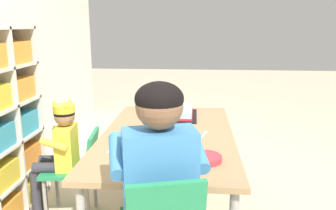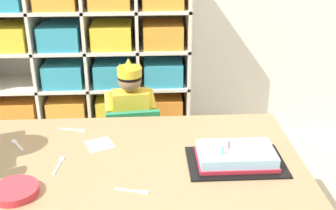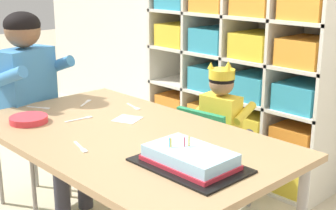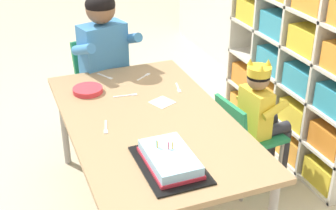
# 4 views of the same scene
# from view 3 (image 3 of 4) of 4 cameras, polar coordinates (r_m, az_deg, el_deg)

# --- Properties ---
(storage_cubby_shelf) EXTENTS (1.35, 0.38, 1.30)m
(storage_cubby_shelf) POSITION_cam_3_polar(r_m,az_deg,el_deg) (3.10, 8.68, 3.12)
(storage_cubby_shelf) COLOR silver
(storage_cubby_shelf) RESTS_ON ground
(activity_table) EXTENTS (1.46, 0.85, 0.62)m
(activity_table) POSITION_cam_3_polar(r_m,az_deg,el_deg) (2.09, -5.10, -4.71)
(activity_table) COLOR #A37F56
(activity_table) RESTS_ON ground
(classroom_chair_blue) EXTENTS (0.35, 0.38, 0.61)m
(classroom_chair_blue) POSITION_cam_3_polar(r_m,az_deg,el_deg) (2.57, 5.43, -5.30)
(classroom_chair_blue) COLOR #238451
(classroom_chair_blue) RESTS_ON ground
(child_with_crown) EXTENTS (0.31, 0.31, 0.84)m
(child_with_crown) POSITION_cam_3_polar(r_m,az_deg,el_deg) (2.61, 6.88, -1.57)
(child_with_crown) COLOR yellow
(child_with_crown) RESTS_ON ground
(classroom_chair_adult_side) EXTENTS (0.42, 0.40, 0.75)m
(classroom_chair_adult_side) POSITION_cam_3_polar(r_m,az_deg,el_deg) (2.80, -17.00, -1.93)
(classroom_chair_adult_side) COLOR #238451
(classroom_chair_adult_side) RESTS_ON ground
(adult_helper_seated) EXTENTS (0.47, 0.45, 1.09)m
(adult_helper_seated) POSITION_cam_3_polar(r_m,az_deg,el_deg) (2.66, -15.67, 1.95)
(adult_helper_seated) COLOR #3D7FBC
(adult_helper_seated) RESTS_ON ground
(birthday_cake_on_tray) EXTENTS (0.41, 0.27, 0.10)m
(birthday_cake_on_tray) POSITION_cam_3_polar(r_m,az_deg,el_deg) (1.73, 2.64, -6.54)
(birthday_cake_on_tray) COLOR black
(birthday_cake_on_tray) RESTS_ON activity_table
(paper_plate_stack) EXTENTS (0.18, 0.18, 0.03)m
(paper_plate_stack) POSITION_cam_3_polar(r_m,az_deg,el_deg) (2.31, -16.44, -1.68)
(paper_plate_stack) COLOR #DB333D
(paper_plate_stack) RESTS_ON activity_table
(paper_napkin_square) EXTENTS (0.15, 0.15, 0.00)m
(paper_napkin_square) POSITION_cam_3_polar(r_m,az_deg,el_deg) (2.27, -4.93, -1.71)
(paper_napkin_square) COLOR white
(paper_napkin_square) RESTS_ON activity_table
(fork_scattered_mid_table) EXTENTS (0.03, 0.14, 0.00)m
(fork_scattered_mid_table) POSITION_cam_3_polar(r_m,az_deg,el_deg) (2.30, -10.50, -1.67)
(fork_scattered_mid_table) COLOR white
(fork_scattered_mid_table) RESTS_ON activity_table
(fork_beside_plate_stack) EXTENTS (0.13, 0.04, 0.00)m
(fork_beside_plate_stack) POSITION_cam_3_polar(r_m,az_deg,el_deg) (2.46, -4.14, -0.23)
(fork_beside_plate_stack) COLOR white
(fork_beside_plate_stack) RESTS_ON activity_table
(fork_at_table_front_edge) EXTENTS (0.13, 0.05, 0.00)m
(fork_at_table_front_edge) POSITION_cam_3_polar(r_m,az_deg,el_deg) (1.94, -10.45, -5.06)
(fork_at_table_front_edge) COLOR white
(fork_at_table_front_edge) RESTS_ON activity_table
(fork_near_child_seat) EXTENTS (0.09, 0.11, 0.00)m
(fork_near_child_seat) POSITION_cam_3_polar(r_m,az_deg,el_deg) (2.58, -9.85, 0.28)
(fork_near_child_seat) COLOR white
(fork_near_child_seat) RESTS_ON activity_table
(fork_near_cake_tray) EXTENTS (0.12, 0.08, 0.00)m
(fork_near_cake_tray) POSITION_cam_3_polar(r_m,az_deg,el_deg) (2.53, -15.22, -0.32)
(fork_near_cake_tray) COLOR white
(fork_near_cake_tray) RESTS_ON activity_table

